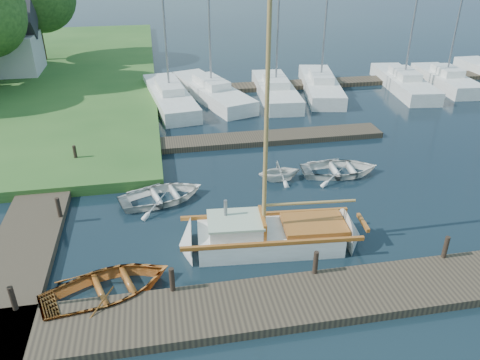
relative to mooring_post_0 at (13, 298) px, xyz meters
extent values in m
plane|color=black|center=(7.50, 5.00, -0.70)|extent=(160.00, 160.00, 0.00)
cube|color=#312920|center=(7.50, -1.00, -0.55)|extent=(18.00, 2.20, 0.30)
cube|color=#312920|center=(-0.50, 7.00, -0.55)|extent=(2.20, 18.00, 0.30)
cube|color=#312920|center=(9.50, 11.50, -0.55)|extent=(14.00, 1.60, 0.30)
cube|color=#312920|center=(17.50, 21.00, -0.55)|extent=(30.00, 1.60, 0.30)
cylinder|color=black|center=(0.00, 0.00, 0.00)|extent=(0.16, 0.16, 0.80)
cylinder|color=black|center=(4.50, 0.00, 0.00)|extent=(0.16, 0.16, 0.80)
cylinder|color=black|center=(9.00, 0.00, 0.00)|extent=(0.16, 0.16, 0.80)
cylinder|color=black|center=(13.50, 0.00, 0.00)|extent=(0.16, 0.16, 0.80)
cylinder|color=black|center=(0.50, 5.00, 0.00)|extent=(0.16, 0.16, 0.80)
cylinder|color=black|center=(0.50, 10.00, 0.00)|extent=(0.16, 0.16, 0.80)
cube|color=silver|center=(8.00, 2.11, -0.47)|extent=(5.14, 2.39, 0.90)
cone|color=silver|center=(11.04, 1.87, -0.47)|extent=(1.45, 2.06, 1.96)
cone|color=silver|center=(5.06, 2.34, -0.47)|extent=(1.15, 2.03, 1.96)
cube|color=#8D4913|center=(8.08, 3.05, 0.04)|extent=(6.19, 0.61, 0.14)
cube|color=#8D4913|center=(7.93, 1.17, 0.04)|extent=(6.19, 0.61, 0.14)
cube|color=#8D4913|center=(11.39, 1.84, 0.04)|extent=(0.21, 1.11, 0.14)
cube|color=silver|center=(6.81, 2.21, 0.20)|extent=(1.91, 1.54, 0.44)
cube|color=#ACC4A4|center=(6.81, 2.21, 0.45)|extent=(2.01, 1.65, 0.08)
cube|color=#8D4913|center=(7.75, 2.13, 0.28)|extent=(0.23, 1.41, 0.60)
cylinder|color=slate|center=(6.53, 2.53, 0.78)|extent=(0.12, 0.12, 0.60)
cube|color=#8D4913|center=(9.60, 1.98, 0.08)|extent=(2.31, 1.67, 0.20)
cylinder|color=olive|center=(7.80, 2.13, 4.18)|extent=(0.14, 0.14, 8.40)
cylinder|color=olive|center=(9.40, 2.00, 0.98)|extent=(3.20, 0.35, 0.10)
imported|color=#8D4913|center=(2.56, 0.44, -0.29)|extent=(4.63, 3.93, 0.82)
imported|color=silver|center=(4.39, 6.00, -0.34)|extent=(4.06, 3.37, 0.73)
imported|color=silver|center=(9.68, 6.95, -0.19)|extent=(2.03, 1.78, 1.03)
imported|color=silver|center=(12.56, 6.98, -0.33)|extent=(3.72, 2.77, 0.74)
cube|color=silver|center=(5.37, 18.74, -0.25)|extent=(3.38, 9.09, 0.90)
cube|color=silver|center=(5.37, 18.74, 0.45)|extent=(1.81, 3.27, 0.50)
cylinder|color=slate|center=(5.37, 18.74, 4.81)|extent=(0.12, 0.12, 9.23)
cube|color=silver|center=(8.19, 19.36, -0.25)|extent=(4.87, 9.27, 0.90)
cube|color=silver|center=(8.19, 19.36, 0.45)|extent=(2.31, 3.44, 0.50)
cylinder|color=slate|center=(8.19, 19.36, 4.57)|extent=(0.12, 0.12, 8.75)
cube|color=silver|center=(12.52, 18.79, -0.25)|extent=(2.77, 8.09, 0.90)
cube|color=silver|center=(12.52, 18.79, 0.45)|extent=(1.60, 2.88, 0.50)
cube|color=silver|center=(15.92, 19.40, -0.25)|extent=(3.80, 8.69, 0.90)
cube|color=silver|center=(15.92, 19.40, 0.45)|extent=(1.95, 3.16, 0.50)
cylinder|color=slate|center=(15.92, 19.40, 5.10)|extent=(0.12, 0.12, 9.80)
cube|color=silver|center=(22.02, 19.00, -0.25)|extent=(3.17, 8.47, 0.90)
cube|color=silver|center=(22.02, 19.00, 0.45)|extent=(1.73, 3.04, 0.50)
cube|color=silver|center=(25.41, 19.13, -0.25)|extent=(2.70, 7.18, 0.90)
cube|color=silver|center=(25.41, 19.13, 0.45)|extent=(1.57, 2.56, 0.50)
cylinder|color=slate|center=(25.41, 19.13, 4.92)|extent=(0.12, 0.12, 9.44)
cube|color=silver|center=(-6.50, 27.00, 1.20)|extent=(5.00, 4.00, 2.80)
cylinder|color=#332114|center=(-4.50, 31.00, 1.64)|extent=(0.36, 0.36, 3.67)
camera|label=1|loc=(4.50, -11.20, 9.15)|focal=35.00mm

